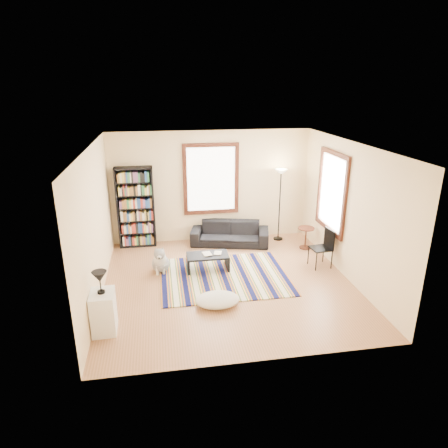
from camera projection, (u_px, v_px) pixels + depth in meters
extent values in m
cube|color=#A76F4C|center=(228.00, 284.00, 8.23)|extent=(5.00, 5.00, 0.10)
cube|color=white|center=(229.00, 143.00, 7.26)|extent=(5.00, 5.00, 0.10)
cube|color=beige|center=(211.00, 186.00, 10.11)|extent=(5.00, 0.10, 2.80)
cube|color=beige|center=(261.00, 278.00, 5.37)|extent=(5.00, 0.10, 2.80)
cube|color=beige|center=(92.00, 225.00, 7.35)|extent=(0.10, 5.00, 2.80)
cube|color=beige|center=(351.00, 211.00, 8.14)|extent=(0.10, 5.00, 2.80)
cube|color=white|center=(211.00, 179.00, 9.97)|extent=(1.20, 0.06, 1.60)
cube|color=white|center=(332.00, 192.00, 8.80)|extent=(0.06, 1.20, 1.60)
cube|color=#0B0E3A|center=(224.00, 276.00, 8.44)|extent=(2.67, 2.14, 0.02)
imported|color=black|center=(230.00, 233.00, 10.08)|extent=(2.06, 1.20, 0.57)
cube|color=black|center=(136.00, 208.00, 9.74)|extent=(0.90, 0.30, 2.00)
cube|color=black|center=(208.00, 262.00, 8.71)|extent=(0.99, 0.69, 0.36)
imported|color=beige|center=(203.00, 254.00, 8.63)|extent=(0.26, 0.21, 0.02)
imported|color=beige|center=(214.00, 253.00, 8.71)|extent=(0.21, 0.25, 0.02)
ellipsoid|color=beige|center=(218.00, 300.00, 7.35)|extent=(1.01, 0.90, 0.21)
cylinder|color=#401F10|center=(306.00, 238.00, 9.82)|extent=(0.43, 0.43, 0.54)
cube|color=black|center=(321.00, 248.00, 8.79)|extent=(0.47, 0.45, 0.86)
cube|color=white|center=(104.00, 312.00, 6.51)|extent=(0.39, 0.51, 0.70)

